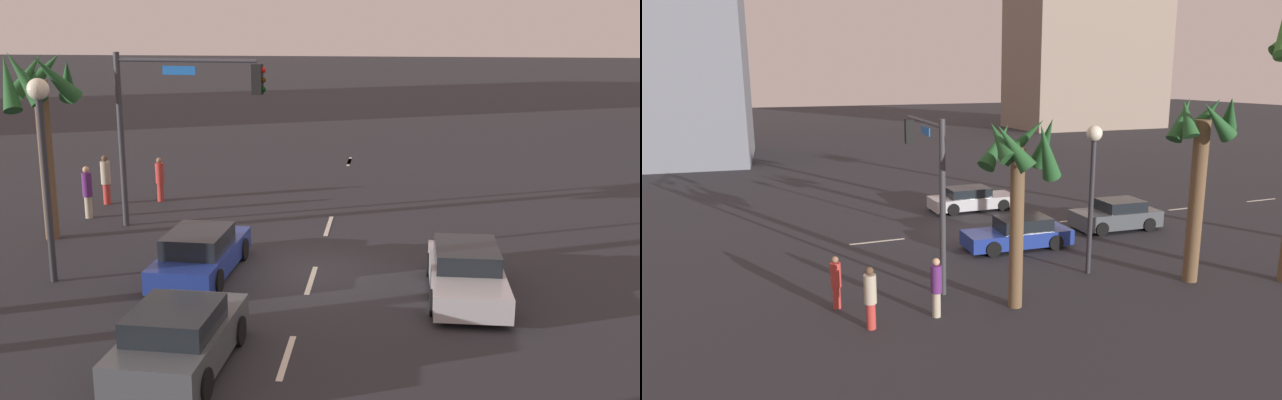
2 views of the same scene
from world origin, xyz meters
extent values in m
plane|color=#28282D|center=(0.00, 0.00, 0.00)|extent=(220.00, 220.00, 0.00)
cube|color=silver|center=(-5.58, 0.00, 0.01)|extent=(2.17, 0.14, 0.01)
cube|color=silver|center=(-0.75, 0.00, 0.01)|extent=(2.22, 0.14, 0.01)
cube|color=silver|center=(4.73, 0.00, 0.01)|extent=(2.44, 0.14, 0.01)
cube|color=silver|center=(16.61, 0.00, 0.01)|extent=(1.83, 0.14, 0.01)
cube|color=silver|center=(16.24, 0.00, 0.01)|extent=(1.84, 0.14, 0.01)
cube|color=#474C51|center=(-6.24, 2.07, 0.53)|extent=(4.16, 2.07, 0.73)
cube|color=black|center=(-6.48, 2.08, 1.14)|extent=(2.04, 1.72, 0.49)
cylinder|color=black|center=(-4.93, 2.86, 0.32)|extent=(0.65, 0.26, 0.64)
cylinder|color=black|center=(-5.03, 1.13, 0.32)|extent=(0.65, 0.26, 0.64)
cylinder|color=black|center=(-7.44, 3.01, 0.32)|extent=(0.65, 0.26, 0.64)
cylinder|color=black|center=(-7.54, 1.28, 0.32)|extent=(0.65, 0.26, 0.64)
cube|color=navy|center=(-0.52, 3.06, 0.47)|extent=(4.59, 1.92, 0.61)
cube|color=black|center=(-0.79, 3.07, 1.04)|extent=(2.24, 1.61, 0.54)
cylinder|color=black|center=(0.91, 3.81, 0.32)|extent=(0.65, 0.25, 0.64)
cylinder|color=black|center=(0.84, 2.18, 0.32)|extent=(0.65, 0.25, 0.64)
cylinder|color=black|center=(-1.89, 3.93, 0.32)|extent=(0.65, 0.25, 0.64)
cylinder|color=black|center=(-1.96, 2.31, 0.32)|extent=(0.65, 0.25, 0.64)
cube|color=#B7B7BC|center=(-1.50, -4.05, 0.46)|extent=(4.62, 1.86, 0.60)
cube|color=black|center=(-1.22, -4.06, 1.00)|extent=(2.23, 1.61, 0.48)
cylinder|color=black|center=(-2.94, -4.89, 0.32)|extent=(0.64, 0.23, 0.64)
cylinder|color=black|center=(-2.92, -3.18, 0.32)|extent=(0.64, 0.23, 0.64)
cylinder|color=black|center=(-0.08, -4.92, 0.32)|extent=(0.64, 0.23, 0.64)
cylinder|color=black|center=(-0.06, -3.22, 0.32)|extent=(0.64, 0.23, 0.64)
cylinder|color=#38383D|center=(4.17, 6.86, 2.90)|extent=(0.20, 0.20, 5.81)
cylinder|color=#38383D|center=(4.00, 4.53, 5.56)|extent=(0.45, 4.68, 0.12)
cube|color=black|center=(3.84, 2.19, 4.98)|extent=(0.34, 0.34, 0.95)
sphere|color=red|center=(3.83, 2.01, 5.28)|extent=(0.20, 0.20, 0.20)
sphere|color=#392605|center=(3.83, 2.01, 4.98)|extent=(0.20, 0.20, 0.20)
sphere|color=black|center=(3.83, 2.01, 4.68)|extent=(0.20, 0.20, 0.20)
cube|color=#1959B2|center=(4.02, 4.76, 5.24)|extent=(0.12, 1.10, 0.28)
cylinder|color=#2D2D33|center=(-1.50, 6.88, 2.43)|extent=(0.18, 0.18, 4.87)
sphere|color=#F2EACC|center=(-1.50, 6.88, 5.15)|extent=(0.56, 0.56, 0.56)
cylinder|color=#BF3833|center=(7.65, 6.72, 0.36)|extent=(0.35, 0.35, 0.71)
cylinder|color=#BF3833|center=(7.65, 6.72, 1.10)|extent=(0.46, 0.46, 0.78)
sphere|color=#8C664C|center=(7.65, 6.72, 1.59)|extent=(0.21, 0.21, 0.21)
cylinder|color=#BF3833|center=(7.00, 8.59, 0.39)|extent=(0.35, 0.35, 0.78)
cylinder|color=#B2A58C|center=(7.00, 8.59, 1.21)|extent=(0.46, 0.46, 0.85)
sphere|color=brown|center=(7.00, 8.59, 1.75)|extent=(0.23, 0.23, 0.23)
cylinder|color=#B2A58C|center=(4.98, 8.50, 0.39)|extent=(0.32, 0.32, 0.78)
cylinder|color=#59266B|center=(4.98, 8.50, 1.20)|extent=(0.43, 0.43, 0.85)
sphere|color=tan|center=(4.98, 8.50, 1.74)|extent=(0.23, 0.23, 0.23)
cylinder|color=brown|center=(2.42, 8.67, 2.52)|extent=(0.44, 0.44, 5.04)
cone|color=#235628|center=(3.08, 8.80, 5.29)|extent=(0.80, 1.42, 1.36)
cone|color=#235628|center=(2.89, 9.27, 5.15)|extent=(1.42, 1.29, 1.54)
cone|color=#235628|center=(1.88, 9.41, 5.00)|extent=(1.45, 1.27, 1.87)
cone|color=#235628|center=(1.55, 8.75, 5.19)|extent=(0.69, 1.47, 1.76)
cone|color=#235628|center=(1.88, 7.95, 5.16)|extent=(1.67, 1.44, 1.68)
cone|color=#235628|center=(2.76, 7.95, 5.04)|extent=(1.59, 1.15, 1.57)
camera|label=1|loc=(-20.33, -2.14, 7.02)|focal=43.25mm
camera|label=2|loc=(10.35, 23.94, 7.19)|focal=32.47mm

